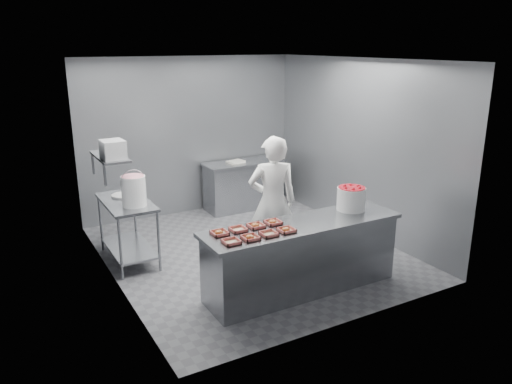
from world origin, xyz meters
TOP-DOWN VIEW (x-y plane):
  - floor at (0.00, 0.00)m, footprint 4.50×4.50m
  - ceiling at (0.00, 0.00)m, footprint 4.50×4.50m
  - wall_back at (0.00, 2.25)m, footprint 4.00×0.04m
  - wall_left at (-2.00, 0.00)m, footprint 0.04×4.50m
  - wall_right at (2.00, 0.00)m, footprint 0.04×4.50m
  - service_counter at (0.00, -1.35)m, footprint 2.60×0.70m
  - prep_table at (-1.65, 0.60)m, footprint 0.60×1.20m
  - back_counter at (0.90, 1.90)m, footprint 1.50×0.60m
  - wall_shelf at (-1.82, 0.60)m, footprint 0.35×0.90m
  - tray_0 at (-1.06, -1.50)m, footprint 0.19×0.18m
  - tray_1 at (-0.82, -1.50)m, footprint 0.19×0.18m
  - tray_2 at (-0.58, -1.50)m, footprint 0.19×0.18m
  - tray_3 at (-0.34, -1.50)m, footprint 0.19×0.18m
  - tray_4 at (-1.06, -1.20)m, footprint 0.19×0.18m
  - tray_5 at (-0.82, -1.20)m, footprint 0.19×0.18m
  - tray_6 at (-0.58, -1.20)m, footprint 0.19×0.18m
  - tray_7 at (-0.34, -1.20)m, footprint 0.19×0.18m
  - worker at (0.08, -0.50)m, footprint 0.78×0.63m
  - strawberry_tub at (0.84, -1.24)m, footprint 0.37×0.37m
  - glaze_bucket at (-1.60, 0.33)m, footprint 0.34×0.33m
  - bucket_lid at (-1.62, 0.84)m, footprint 0.35×0.35m
  - rag at (-1.66, 0.86)m, footprint 0.18×0.17m
  - appliance at (-1.82, 0.39)m, footprint 0.29×0.33m
  - paper_stack at (0.74, 1.90)m, footprint 0.33×0.27m

SIDE VIEW (x-z plane):
  - floor at x=0.00m, z-range 0.00..0.00m
  - back_counter at x=0.90m, z-range 0.00..0.90m
  - service_counter at x=0.00m, z-range 0.00..0.90m
  - prep_table at x=-1.65m, z-range 0.14..1.04m
  - rag at x=-1.66m, z-range 0.90..0.92m
  - bucket_lid at x=-1.62m, z-range 0.90..0.93m
  - paper_stack at x=0.74m, z-range 0.90..0.94m
  - worker at x=0.08m, z-range 0.00..1.84m
  - tray_0 at x=-1.06m, z-range 0.90..0.94m
  - tray_2 at x=-0.58m, z-range 0.90..0.94m
  - tray_5 at x=-0.82m, z-range 0.90..0.94m
  - tray_1 at x=-0.82m, z-range 0.89..0.95m
  - tray_3 at x=-0.34m, z-range 0.89..0.95m
  - tray_4 at x=-1.06m, z-range 0.89..0.95m
  - tray_6 at x=-0.58m, z-range 0.89..0.95m
  - tray_7 at x=-0.34m, z-range 0.89..0.95m
  - strawberry_tub at x=0.84m, z-range 0.91..1.22m
  - glaze_bucket at x=-1.60m, z-range 0.87..1.37m
  - wall_back at x=0.00m, z-range 0.00..2.80m
  - wall_left at x=-2.00m, z-range 0.00..2.80m
  - wall_right at x=2.00m, z-range 0.00..2.80m
  - wall_shelf at x=-1.82m, z-range 1.54..1.56m
  - appliance at x=-1.82m, z-range 1.56..1.81m
  - ceiling at x=0.00m, z-range 2.80..2.80m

